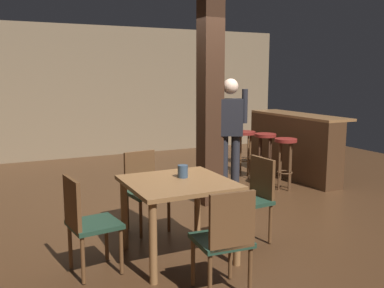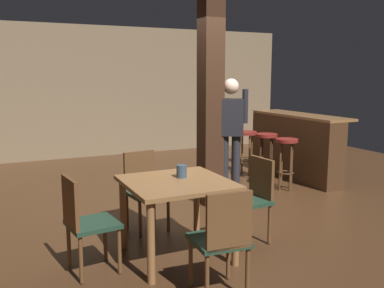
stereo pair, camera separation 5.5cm
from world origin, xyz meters
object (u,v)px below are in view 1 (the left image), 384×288
at_px(chair_west, 86,220).
at_px(bar_counter, 293,145).
at_px(bar_stool_near, 285,152).
at_px(chair_south, 225,237).
at_px(chair_north, 144,187).
at_px(chair_east, 253,195).
at_px(napkin_cup, 183,171).
at_px(standing_person, 230,132).
at_px(bar_stool_far, 245,142).
at_px(dining_table, 178,193).
at_px(bar_stool_mid, 265,146).

distance_m(chair_west, bar_counter, 4.57).
bearing_deg(bar_stool_near, chair_south, -135.59).
bearing_deg(chair_north, chair_east, -41.50).
bearing_deg(napkin_cup, chair_south, -94.21).
distance_m(chair_south, standing_person, 2.63).
bearing_deg(chair_north, bar_stool_far, 36.11).
bearing_deg(bar_stool_far, standing_person, -129.35).
distance_m(dining_table, chair_north, 0.87).
distance_m(chair_north, standing_person, 1.57).
height_order(chair_south, bar_stool_near, chair_south).
relative_size(chair_east, bar_counter, 0.43).
relative_size(bar_stool_near, bar_stool_mid, 1.00).
bearing_deg(chair_north, bar_counter, 22.43).
xyz_separation_m(dining_table, chair_west, (-0.89, 0.01, -0.14)).
distance_m(chair_south, napkin_cup, 1.02).
relative_size(napkin_cup, bar_stool_far, 0.16).
relative_size(chair_north, bar_counter, 0.43).
xyz_separation_m(chair_south, bar_stool_mid, (2.51, 3.01, 0.09)).
height_order(chair_south, standing_person, standing_person).
relative_size(standing_person, bar_counter, 0.83).
distance_m(chair_south, bar_stool_near, 3.47).
distance_m(dining_table, standing_person, 1.94).
distance_m(chair_east, bar_stool_far, 3.12).
bearing_deg(napkin_cup, bar_stool_far, 47.42).
bearing_deg(dining_table, bar_stool_mid, 40.20).
distance_m(standing_person, bar_stool_near, 1.23).
bearing_deg(standing_person, dining_table, -135.73).
height_order(bar_counter, bar_stool_far, bar_counter).
height_order(chair_north, bar_stool_far, chair_north).
bearing_deg(standing_person, chair_west, -149.59).
bearing_deg(bar_stool_far, chair_east, -120.97).
bearing_deg(bar_counter, bar_stool_near, -136.32).
height_order(dining_table, bar_stool_near, bar_stool_near).
bearing_deg(chair_west, bar_stool_near, 24.56).
bearing_deg(chair_west, bar_stool_mid, 31.94).
distance_m(bar_stool_near, bar_stool_mid, 0.59).
height_order(bar_stool_mid, bar_stool_far, bar_stool_mid).
bearing_deg(bar_stool_near, bar_stool_mid, 86.36).
xyz_separation_m(bar_stool_mid, bar_stool_far, (-0.04, 0.56, -0.01)).
xyz_separation_m(chair_west, chair_north, (0.84, 0.85, 0.00)).
distance_m(chair_north, bar_stool_far, 3.14).
xyz_separation_m(chair_south, napkin_cup, (0.07, 0.96, 0.32)).
relative_size(dining_table, napkin_cup, 7.81).
height_order(chair_east, napkin_cup, chair_east).
distance_m(chair_north, bar_stool_mid, 2.88).
xyz_separation_m(dining_table, chair_north, (-0.04, 0.86, -0.14)).
relative_size(chair_west, chair_north, 1.00).
relative_size(standing_person, bar_stool_far, 2.22).
bearing_deg(bar_stool_mid, bar_stool_near, -93.64).
distance_m(dining_table, chair_south, 0.88).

